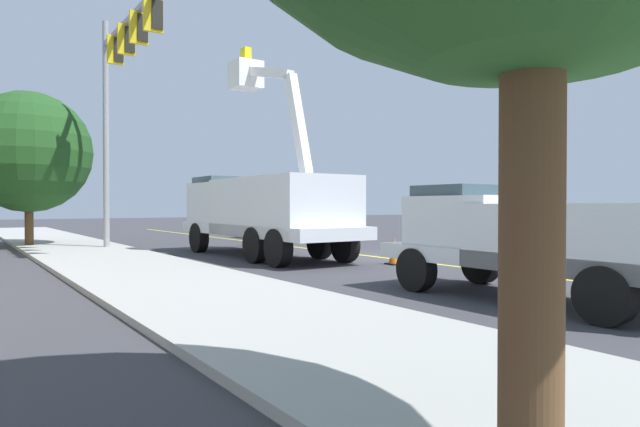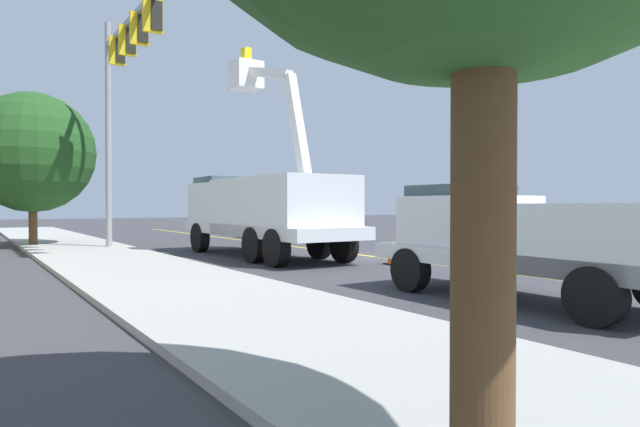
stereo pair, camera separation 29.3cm
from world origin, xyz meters
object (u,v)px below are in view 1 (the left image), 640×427
(service_pickup_truck, at_px, (532,237))
(traffic_cone_mid_front, at_px, (394,251))
(utility_bucket_truck, at_px, (263,207))
(traffic_cone_mid_rear, at_px, (249,236))
(traffic_signal_mast, at_px, (121,75))
(passing_minivan, at_px, (280,219))

(service_pickup_truck, bearing_deg, traffic_cone_mid_front, -17.94)
(utility_bucket_truck, xyz_separation_m, traffic_cone_mid_front, (-4.20, -1.98, -1.22))
(traffic_cone_mid_front, xyz_separation_m, traffic_cone_mid_rear, (8.48, 0.37, 0.05))
(traffic_cone_mid_front, xyz_separation_m, traffic_signal_mast, (7.67, 5.58, 5.72))
(utility_bucket_truck, distance_m, traffic_cone_mid_rear, 4.72)
(traffic_cone_mid_rear, bearing_deg, passing_minivan, -44.74)
(utility_bucket_truck, distance_m, passing_minivan, 9.20)
(passing_minivan, height_order, traffic_cone_mid_rear, passing_minivan)
(service_pickup_truck, distance_m, passing_minivan, 18.29)
(traffic_cone_mid_front, height_order, traffic_signal_mast, traffic_signal_mast)
(passing_minivan, xyz_separation_m, traffic_cone_mid_front, (-11.89, 3.01, -0.59))
(utility_bucket_truck, height_order, service_pickup_truck, utility_bucket_truck)
(utility_bucket_truck, bearing_deg, traffic_cone_mid_front, -154.72)
(utility_bucket_truck, distance_m, service_pickup_truck, 9.94)
(passing_minivan, height_order, traffic_cone_mid_front, passing_minivan)
(traffic_signal_mast, bearing_deg, traffic_cone_mid_front, -143.99)
(passing_minivan, bearing_deg, service_pickup_truck, 164.56)
(service_pickup_truck, distance_m, traffic_signal_mast, 14.78)
(traffic_cone_mid_rear, distance_m, traffic_signal_mast, 7.74)
(service_pickup_truck, relative_size, passing_minivan, 1.17)
(service_pickup_truck, xyz_separation_m, passing_minivan, (17.63, -4.87, -0.15))
(traffic_cone_mid_rear, xyz_separation_m, traffic_signal_mast, (-0.81, 5.21, 5.67))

